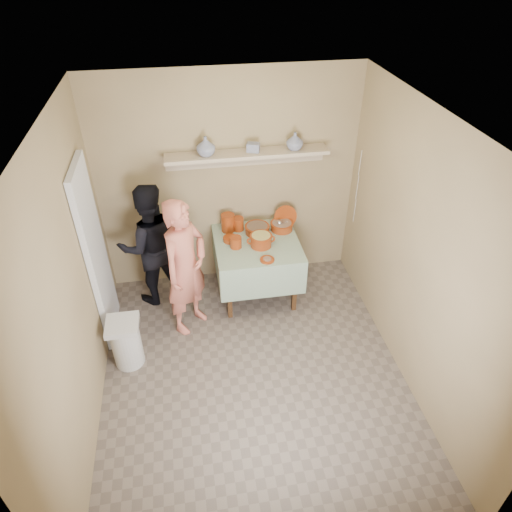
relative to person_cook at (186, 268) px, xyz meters
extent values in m
plane|color=#6B5D54|center=(0.58, -0.87, -0.80)|extent=(3.50, 3.50, 0.00)
cube|color=silver|center=(-0.88, 0.08, 0.20)|extent=(0.06, 0.70, 2.00)
cylinder|color=maroon|center=(0.53, 0.71, 0.07)|extent=(0.16, 0.16, 0.22)
cylinder|color=maroon|center=(0.66, 0.71, 0.04)|extent=(0.13, 0.13, 0.16)
cylinder|color=maroon|center=(0.58, 0.35, 0.03)|extent=(0.13, 0.13, 0.13)
cylinder|color=maroon|center=(0.53, 0.48, -0.01)|extent=(0.17, 0.17, 0.05)
cylinder|color=maroon|center=(1.23, 0.71, 0.08)|extent=(0.28, 0.10, 0.27)
imported|color=navy|center=(1.31, 0.74, 1.02)|extent=(0.24, 0.24, 0.19)
imported|color=navy|center=(0.34, 0.74, 1.03)|extent=(0.22, 0.22, 0.21)
cube|color=navy|center=(0.85, 0.75, 0.97)|extent=(0.16, 0.14, 0.10)
imported|color=#CA6857|center=(0.00, 0.00, 0.00)|extent=(0.68, 0.69, 1.60)
imported|color=black|center=(-0.38, 0.55, -0.04)|extent=(0.84, 0.72, 1.52)
cube|color=#9D8660|center=(0.58, 0.89, 0.50)|extent=(3.00, 0.02, 2.60)
cube|color=#9D8660|center=(0.58, -2.63, 0.50)|extent=(3.00, 0.02, 2.60)
cube|color=#9D8660|center=(-0.93, -0.87, 0.50)|extent=(0.02, 3.50, 2.60)
cube|color=#9D8660|center=(2.09, -0.87, 0.50)|extent=(0.02, 3.50, 2.60)
cube|color=silver|center=(0.58, -0.87, 1.81)|extent=(3.00, 3.50, 0.02)
cube|color=#4C2D16|center=(0.45, 0.03, -0.44)|extent=(0.05, 0.05, 0.71)
cube|color=#4C2D16|center=(1.21, 0.03, -0.44)|extent=(0.05, 0.05, 0.71)
cube|color=#4C2D16|center=(0.45, 0.79, -0.44)|extent=(0.05, 0.05, 0.71)
cube|color=#4C2D16|center=(1.21, 0.79, -0.44)|extent=(0.05, 0.05, 0.71)
cube|color=#4C2D16|center=(0.83, 0.41, -0.07)|extent=(0.90, 0.90, 0.04)
cube|color=#1E5933|center=(0.83, 0.41, -0.04)|extent=(0.96, 0.96, 0.01)
cube|color=#1E5933|center=(0.83, -0.07, -0.26)|extent=(0.96, 0.01, 0.44)
cube|color=#1E5933|center=(0.83, 0.89, -0.26)|extent=(0.96, 0.01, 0.44)
cube|color=#1E5933|center=(0.35, 0.41, -0.26)|extent=(0.01, 0.96, 0.44)
cube|color=#1E5933|center=(1.31, 0.41, -0.26)|extent=(0.01, 0.96, 0.44)
cylinder|color=maroon|center=(0.87, 0.60, 0.01)|extent=(0.28, 0.28, 0.09)
cylinder|color=maroon|center=(0.87, 0.60, 0.05)|extent=(0.30, 0.30, 0.01)
cylinder|color=brown|center=(0.87, 0.60, 0.04)|extent=(0.25, 0.25, 0.05)
cylinder|color=maroon|center=(1.17, 0.62, 0.01)|extent=(0.26, 0.26, 0.09)
cylinder|color=maroon|center=(1.17, 0.62, 0.05)|extent=(0.28, 0.28, 0.01)
cylinder|color=#8C6B54|center=(1.17, 0.62, 0.04)|extent=(0.23, 0.23, 0.05)
cylinder|color=silver|center=(1.18, 0.49, 0.14)|extent=(0.01, 0.22, 0.16)
sphere|color=silver|center=(1.14, 0.61, 0.07)|extent=(0.07, 0.07, 0.07)
cylinder|color=maroon|center=(0.86, 0.33, 0.03)|extent=(0.24, 0.24, 0.14)
cylinder|color=maroon|center=(0.86, 0.33, 0.10)|extent=(0.25, 0.25, 0.01)
cylinder|color=tan|center=(0.86, 0.33, 0.08)|extent=(0.21, 0.21, 0.05)
torus|color=maroon|center=(0.74, 0.33, 0.04)|extent=(0.09, 0.02, 0.09)
torus|color=maroon|center=(0.98, 0.33, 0.04)|extent=(0.09, 0.02, 0.09)
cylinder|color=maroon|center=(0.88, 0.04, -0.03)|extent=(0.16, 0.16, 0.02)
cylinder|color=#8C6B54|center=(0.88, 0.04, -0.02)|extent=(0.09, 0.09, 0.01)
cube|color=tan|center=(0.78, 0.75, 0.90)|extent=(1.80, 0.25, 0.04)
cube|color=tan|center=(0.78, 0.87, 0.80)|extent=(1.80, 0.02, 0.18)
cylinder|color=silver|center=(-0.67, -0.47, -0.55)|extent=(0.30, 0.30, 0.50)
cube|color=silver|center=(-0.67, -0.47, -0.27)|extent=(0.32, 0.32, 0.06)
cylinder|color=silver|center=(2.05, 0.63, 0.75)|extent=(0.01, 0.01, 0.30)
cylinder|color=silver|center=(2.05, 0.61, 0.45)|extent=(0.01, 0.01, 0.30)
cylinder|color=silver|center=(2.05, 0.59, 0.15)|extent=(0.01, 0.01, 0.30)
camera|label=1|loc=(0.09, -3.88, 2.93)|focal=32.00mm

